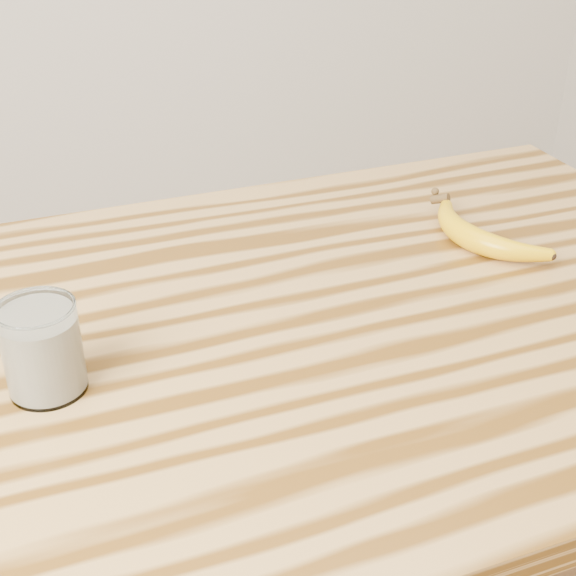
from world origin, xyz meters
name	(u,v)px	position (x,y,z in m)	size (l,w,h in m)	color
table	(310,400)	(0.00, 0.00, 0.77)	(1.20, 0.80, 0.90)	#A37840
smoothie_glass	(42,350)	(-0.31, -0.03, 0.95)	(0.08, 0.08, 0.10)	white
banana	(470,238)	(0.27, 0.08, 0.92)	(0.11, 0.29, 0.04)	#DBA208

